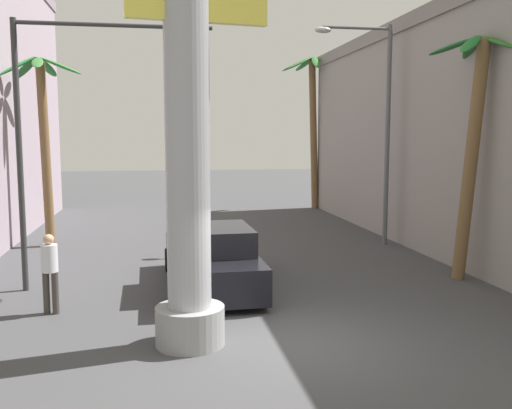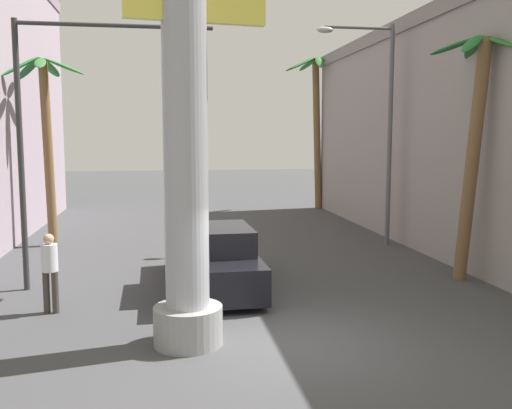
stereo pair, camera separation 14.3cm
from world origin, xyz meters
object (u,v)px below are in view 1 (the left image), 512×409
car_lead (211,259)px  pedestrian_curb_left (50,267)px  palm_tree_far_right (314,109)px  palm_tree_near_right (473,129)px  palm_tree_mid_left (43,126)px  traffic_light_mast (76,105)px  street_lamp (377,113)px  neon_sign_pole (187,59)px

car_lead → pedestrian_curb_left: 3.86m
palm_tree_far_right → palm_tree_near_right: (-0.08, -15.29, -1.21)m
car_lead → palm_tree_far_right: palm_tree_far_right is taller
car_lead → palm_tree_mid_left: size_ratio=0.81×
traffic_light_mast → car_lead: bearing=-8.4°
street_lamp → car_lead: size_ratio=1.43×
traffic_light_mast → palm_tree_far_right: size_ratio=0.83×
palm_tree_far_right → pedestrian_curb_left: palm_tree_far_right is taller
palm_tree_mid_left → pedestrian_curb_left: bearing=-79.4°
street_lamp → pedestrian_curb_left: bearing=-147.2°
street_lamp → palm_tree_far_right: 10.31m
palm_tree_far_right → pedestrian_curb_left: (-10.25, -16.45, -4.11)m
palm_tree_far_right → traffic_light_mast: bearing=-124.3°
traffic_light_mast → palm_tree_mid_left: (-1.86, 5.87, -0.37)m
street_lamp → traffic_light_mast: size_ratio=1.15×
palm_tree_mid_left → pedestrian_curb_left: 8.60m
pedestrian_curb_left → neon_sign_pole: bearing=-39.7°
street_lamp → palm_tree_mid_left: size_ratio=1.16×
neon_sign_pole → palm_tree_near_right: neon_sign_pole is taller
car_lead → palm_tree_near_right: palm_tree_near_right is taller
neon_sign_pole → car_lead: bearing=79.3°
street_lamp → traffic_light_mast: bearing=-155.6°
neon_sign_pole → street_lamp: size_ratio=1.50×
pedestrian_curb_left → palm_tree_near_right: bearing=6.5°
car_lead → palm_tree_mid_left: 8.74m
street_lamp → traffic_light_mast: (-9.19, -4.16, -0.03)m
street_lamp → pedestrian_curb_left: size_ratio=4.37×
palm_tree_near_right → palm_tree_mid_left: bearing=150.0°
neon_sign_pole → traffic_light_mast: 4.98m
palm_tree_near_right → pedestrian_curb_left: (-10.17, -1.17, -2.90)m
street_lamp → palm_tree_mid_left: street_lamp is taller
neon_sign_pole → palm_tree_mid_left: size_ratio=1.75×
palm_tree_near_right → pedestrian_curb_left: palm_tree_near_right is taller
neon_sign_pole → street_lamp: (6.79, 8.49, -0.53)m
traffic_light_mast → palm_tree_far_right: bearing=55.7°
palm_tree_mid_left → neon_sign_pole: bearing=-67.3°
neon_sign_pole → car_lead: (0.73, 3.87, -4.32)m
palm_tree_near_right → pedestrian_curb_left: 10.64m
car_lead → palm_tree_far_right: (6.73, 14.90, 4.40)m
traffic_light_mast → street_lamp: bearing=24.4°
neon_sign_pole → car_lead: neon_sign_pole is taller
neon_sign_pole → palm_tree_far_right: bearing=68.3°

